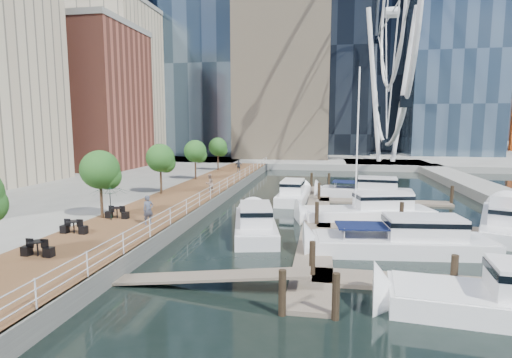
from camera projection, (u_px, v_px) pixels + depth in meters
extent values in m
plane|color=black|center=(257.00, 261.00, 21.50)|extent=(520.00, 520.00, 0.00)
cube|color=brown|center=(190.00, 198.00, 37.61)|extent=(6.00, 60.00, 1.00)
cube|color=#595954|center=(221.00, 199.00, 37.10)|extent=(0.25, 60.00, 1.00)
cube|color=gray|center=(313.00, 148.00, 121.06)|extent=(200.00, 114.00, 1.00)
cube|color=gray|center=(502.00, 198.00, 37.58)|extent=(4.00, 60.00, 1.00)
cube|color=gray|center=(386.00, 165.00, 69.85)|extent=(14.00, 12.00, 1.00)
cube|color=#6D6051|center=(317.00, 219.00, 30.74)|extent=(2.00, 32.00, 0.20)
cube|color=#6D6051|center=(446.00, 284.00, 18.01)|extent=(12.00, 2.00, 0.20)
cube|color=#6D6051|center=(404.00, 229.00, 27.77)|extent=(12.00, 2.00, 0.20)
cube|color=#6D6051|center=(383.00, 202.00, 37.54)|extent=(12.00, 2.00, 0.20)
cube|color=brown|center=(94.00, 100.00, 58.33)|extent=(12.00, 14.00, 20.00)
cube|color=#BCAD8E|center=(112.00, 84.00, 74.45)|extent=(14.00, 16.00, 28.00)
cylinder|color=white|center=(374.00, 86.00, 68.49)|extent=(0.80, 0.80, 26.00)
cylinder|color=white|center=(404.00, 86.00, 67.65)|extent=(0.80, 0.80, 26.00)
torus|color=white|center=(392.00, 12.00, 66.49)|extent=(0.70, 44.70, 44.70)
cylinder|color=#3F2B1C|center=(102.00, 200.00, 27.04)|extent=(0.20, 0.20, 2.40)
sphere|color=#265B1E|center=(100.00, 170.00, 26.77)|extent=(2.60, 2.60, 2.60)
cylinder|color=#3F2B1C|center=(161.00, 181.00, 36.81)|extent=(0.20, 0.20, 2.40)
sphere|color=#265B1E|center=(160.00, 158.00, 36.53)|extent=(2.60, 2.60, 2.60)
cylinder|color=#3F2B1C|center=(195.00, 169.00, 46.58)|extent=(0.20, 0.20, 2.40)
sphere|color=#265B1E|center=(195.00, 151.00, 46.30)|extent=(2.60, 2.60, 2.60)
cylinder|color=#3F2B1C|center=(218.00, 162.00, 56.35)|extent=(0.20, 0.20, 2.40)
sphere|color=#265B1E|center=(218.00, 147.00, 56.07)|extent=(2.60, 2.60, 2.60)
imported|color=#454B5C|center=(148.00, 210.00, 25.29)|extent=(0.79, 0.79, 1.85)
imported|color=gray|center=(210.00, 184.00, 37.08)|extent=(1.04, 1.09, 1.78)
imported|color=#31353D|center=(239.00, 166.00, 53.37)|extent=(1.05, 0.46, 1.77)
imported|color=#0F3A23|center=(110.00, 203.00, 26.32)|extent=(3.12, 3.15, 2.25)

